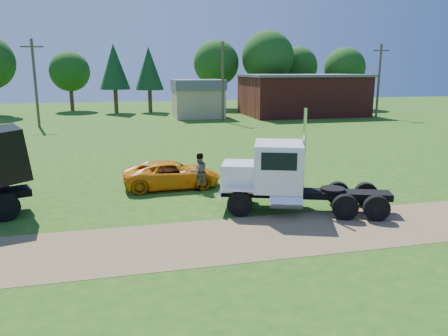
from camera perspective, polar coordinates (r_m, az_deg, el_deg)
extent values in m
plane|color=#224F11|center=(16.57, 7.66, -8.53)|extent=(140.00, 140.00, 0.00)
cube|color=brown|center=(16.57, 7.66, -8.51)|extent=(120.00, 4.20, 0.01)
cube|color=black|center=(19.14, 10.59, -3.29)|extent=(7.03, 3.26, 0.29)
cylinder|color=black|center=(18.21, 2.07, -4.69)|extent=(1.10, 0.67, 1.05)
cylinder|color=black|center=(18.21, 2.07, -4.69)|extent=(0.46, 0.46, 0.37)
cylinder|color=black|center=(20.16, 2.49, -2.95)|extent=(1.10, 0.67, 1.05)
cylinder|color=black|center=(20.16, 2.49, -2.95)|extent=(0.46, 0.46, 0.37)
cylinder|color=black|center=(18.43, 15.53, -4.95)|extent=(1.10, 0.67, 1.05)
cylinder|color=black|center=(18.43, 15.53, -4.95)|extent=(0.46, 0.46, 0.37)
cylinder|color=black|center=(20.36, 14.64, -3.21)|extent=(1.10, 0.67, 1.05)
cylinder|color=black|center=(20.36, 14.64, -3.21)|extent=(0.46, 0.46, 0.37)
cylinder|color=black|center=(18.68, 19.29, -4.98)|extent=(1.10, 0.67, 1.05)
cylinder|color=black|center=(18.68, 19.29, -4.98)|extent=(0.46, 0.46, 0.37)
cylinder|color=black|center=(20.58, 18.05, -3.26)|extent=(1.10, 0.67, 1.05)
cylinder|color=black|center=(20.58, 18.05, -3.26)|extent=(0.46, 0.46, 0.37)
cube|color=white|center=(18.93, 2.46, -1.02)|extent=(2.16, 2.10, 1.14)
cube|color=silver|center=(19.02, -0.12, -1.09)|extent=(0.55, 1.37, 0.95)
cube|color=silver|center=(19.19, -0.26, -3.02)|extent=(0.87, 2.11, 0.29)
cube|color=white|center=(18.79, 7.11, 0.28)|extent=(2.65, 2.83, 2.00)
cube|color=black|center=(18.71, 4.14, 1.64)|extent=(0.69, 1.81, 0.81)
cube|color=black|center=(17.57, 7.20, 0.83)|extent=(1.36, 0.52, 0.71)
cube|color=black|center=(19.83, 7.10, 2.21)|extent=(1.36, 0.52, 0.71)
cube|color=white|center=(18.04, 2.08, -2.81)|extent=(1.22, 0.79, 0.10)
cube|color=white|center=(20.00, 2.51, -1.24)|extent=(1.22, 0.79, 0.10)
cylinder|color=silver|center=(18.07, 8.11, -4.48)|extent=(1.45, 0.99, 0.57)
cylinder|color=silver|center=(19.31, 10.37, 1.23)|extent=(0.17, 0.17, 4.38)
cylinder|color=black|center=(19.21, 14.02, -2.72)|extent=(1.34, 1.34, 0.11)
cylinder|color=black|center=(19.69, -26.72, -4.56)|extent=(1.22, 0.75, 1.17)
cylinder|color=black|center=(19.69, -26.72, -4.56)|extent=(0.52, 0.51, 0.41)
imported|color=orange|center=(22.66, -6.81, -0.82)|extent=(5.05, 2.47, 1.38)
imported|color=#999999|center=(21.92, -3.27, -0.50)|extent=(1.05, 0.88, 1.91)
cube|color=maroon|center=(59.40, 10.18, 9.25)|extent=(15.00, 10.00, 5.00)
cube|color=#56565B|center=(59.30, 10.28, 11.81)|extent=(15.40, 10.40, 0.30)
cube|color=tan|center=(55.38, -3.41, 8.46)|extent=(6.00, 5.00, 3.60)
cube|color=#56565B|center=(55.25, -3.44, 10.84)|extent=(6.20, 5.40, 1.20)
cylinder|color=#463B28|center=(50.08, -23.42, 10.08)|extent=(0.28, 0.28, 9.00)
cube|color=#463B28|center=(50.10, -23.80, 14.30)|extent=(2.20, 0.14, 0.14)
cylinder|color=#463B28|center=(50.75, -0.17, 11.13)|extent=(0.28, 0.28, 9.00)
cube|color=#463B28|center=(50.77, -0.17, 15.31)|extent=(2.20, 0.14, 0.14)
cylinder|color=#463B28|center=(58.68, 19.56, 10.64)|extent=(0.28, 0.28, 9.00)
cube|color=#463B28|center=(58.70, 19.83, 14.25)|extent=(2.20, 0.14, 0.14)
cylinder|color=#352515|center=(68.51, -19.26, 8.37)|extent=(0.56, 0.56, 3.04)
sphere|color=#1D4411|center=(68.36, -19.51, 11.81)|extent=(5.73, 5.73, 5.73)
cylinder|color=#352515|center=(63.33, -9.62, 8.65)|extent=(0.56, 0.56, 3.16)
cone|color=black|center=(63.18, -9.78, 12.70)|extent=(3.98, 3.98, 5.87)
cylinder|color=#352515|center=(68.91, -1.02, 9.37)|extent=(0.56, 0.56, 3.69)
sphere|color=#1D4411|center=(68.79, -1.03, 13.54)|extent=(6.96, 6.96, 6.96)
cylinder|color=#352515|center=(68.38, 5.64, 9.48)|extent=(0.56, 0.56, 4.16)
sphere|color=#1D4411|center=(68.29, 5.74, 14.22)|extent=(7.85, 7.85, 7.85)
cylinder|color=#352515|center=(71.17, 15.27, 8.88)|extent=(0.56, 0.56, 3.30)
sphere|color=#1D4411|center=(71.04, 15.49, 12.48)|extent=(6.22, 6.22, 6.22)
cylinder|color=#352515|center=(63.00, -13.93, 8.49)|extent=(0.56, 0.56, 3.29)
cone|color=black|center=(62.84, -14.16, 12.72)|extent=(4.13, 4.13, 6.11)
cylinder|color=#352515|center=(73.05, 9.42, 9.29)|extent=(0.56, 0.56, 3.41)
sphere|color=#1D4411|center=(72.92, 9.56, 12.91)|extent=(6.42, 6.42, 6.42)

